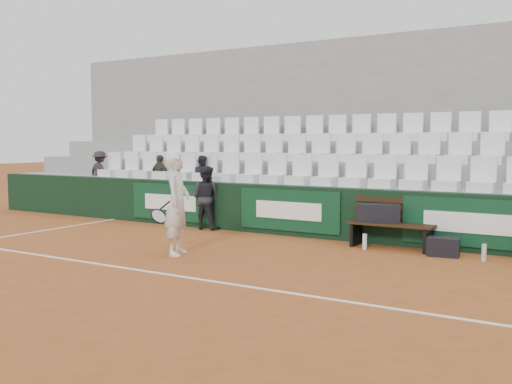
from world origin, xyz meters
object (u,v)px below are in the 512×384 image
at_px(bench_left, 391,236).
at_px(tennis_player, 177,203).
at_px(ball_kid, 206,198).
at_px(spectator_c, 202,158).
at_px(sports_bag_ground, 443,247).
at_px(water_bottle_near, 365,242).
at_px(water_bottle_far, 484,253).
at_px(sports_bag_left, 378,213).
at_px(spectator_b, 160,157).
at_px(spectator_a, 100,155).

xyz_separation_m(bench_left, tennis_player, (-2.90, -2.37, 0.64)).
bearing_deg(tennis_player, bench_left, 39.28).
distance_m(ball_kid, spectator_c, 1.27).
bearing_deg(sports_bag_ground, spectator_c, 168.74).
distance_m(water_bottle_near, water_bottle_far, 1.96).
distance_m(tennis_player, spectator_c, 3.83).
relative_size(sports_bag_left, spectator_b, 0.74).
relative_size(sports_bag_ground, ball_kid, 0.37).
relative_size(water_bottle_far, spectator_a, 0.25).
bearing_deg(bench_left, water_bottle_far, -11.34).
distance_m(tennis_player, spectator_b, 4.58).
height_order(bench_left, ball_kid, ball_kid).
height_order(sports_bag_ground, water_bottle_far, sports_bag_ground).
bearing_deg(sports_bag_left, water_bottle_far, -11.03).
bearing_deg(spectator_c, water_bottle_near, 173.19).
xyz_separation_m(sports_bag_ground, water_bottle_far, (0.65, -0.09, -0.02)).
relative_size(water_bottle_far, ball_kid, 0.20).
xyz_separation_m(water_bottle_far, tennis_player, (-4.50, -2.05, 0.73)).
bearing_deg(spectator_b, bench_left, 176.03).
xyz_separation_m(sports_bag_left, water_bottle_far, (1.85, -0.36, -0.48)).
xyz_separation_m(spectator_a, spectator_b, (2.03, 0.00, -0.04)).
bearing_deg(spectator_c, ball_kid, 139.46).
xyz_separation_m(water_bottle_far, spectator_c, (-6.37, 1.22, 1.37)).
xyz_separation_m(sports_bag_left, spectator_a, (-7.80, 0.86, 0.94)).
height_order(sports_bag_ground, spectator_c, spectator_c).
height_order(water_bottle_near, spectator_b, spectator_b).
xyz_separation_m(ball_kid, spectator_a, (-3.92, 0.74, 0.87)).
xyz_separation_m(water_bottle_near, spectator_b, (-5.67, 1.24, 1.37)).
bearing_deg(sports_bag_left, bench_left, -9.04).
xyz_separation_m(sports_bag_ground, spectator_b, (-6.98, 1.14, 1.36)).
xyz_separation_m(bench_left, spectator_c, (-4.77, 0.90, 1.29)).
distance_m(bench_left, sports_bag_ground, 0.98).
height_order(bench_left, water_bottle_near, bench_left).
bearing_deg(bench_left, spectator_a, 173.60).
relative_size(bench_left, water_bottle_near, 5.43).
bearing_deg(spectator_c, tennis_player, 128.62).
bearing_deg(water_bottle_far, ball_kid, 175.14).
relative_size(sports_bag_left, tennis_player, 0.44).
distance_m(sports_bag_left, spectator_a, 7.91).
height_order(sports_bag_left, sports_bag_ground, sports_bag_left).
distance_m(bench_left, ball_kid, 4.17).
bearing_deg(sports_bag_ground, spectator_b, 170.73).
bearing_deg(bench_left, sports_bag_ground, -13.86).
relative_size(sports_bag_left, water_bottle_near, 2.74).
height_order(water_bottle_far, tennis_player, tennis_player).
height_order(tennis_player, spectator_c, spectator_c).
bearing_deg(tennis_player, sports_bag_ground, 29.01).
height_order(sports_bag_left, spectator_a, spectator_a).
distance_m(water_bottle_near, ball_kid, 3.85).
relative_size(bench_left, ball_kid, 1.09).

